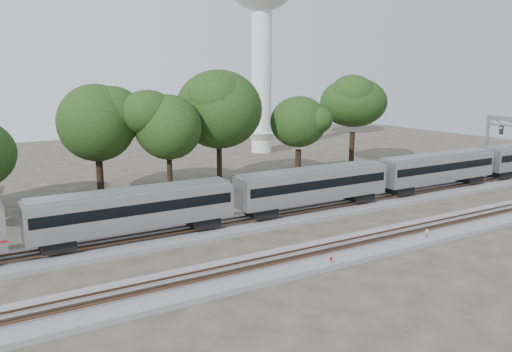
{
  "coord_description": "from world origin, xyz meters",
  "views": [
    {
      "loc": [
        -21.12,
        -32.42,
        13.6
      ],
      "look_at": [
        0.93,
        5.0,
        4.79
      ],
      "focal_mm": 35.0,
      "sensor_mm": 36.0,
      "label": 1
    }
  ],
  "objects": [
    {
      "name": "ground",
      "position": [
        0.0,
        0.0,
        0.0
      ],
      "size": [
        160.0,
        160.0,
        0.0
      ],
      "primitive_type": "plane",
      "color": "#383328",
      "rests_on": "ground"
    },
    {
      "name": "track_far",
      "position": [
        0.0,
        6.0,
        0.21
      ],
      "size": [
        160.0,
        5.0,
        0.73
      ],
      "color": "slate",
      "rests_on": "ground"
    },
    {
      "name": "track_near",
      "position": [
        0.0,
        -4.0,
        0.21
      ],
      "size": [
        160.0,
        5.0,
        0.73
      ],
      "color": "slate",
      "rests_on": "ground"
    },
    {
      "name": "train",
      "position": [
        17.22,
        6.0,
        3.09
      ],
      "size": [
        104.44,
        2.98,
        4.39
      ],
      "color": "#B7BABF",
      "rests_on": "ground"
    },
    {
      "name": "switch_stand_red",
      "position": [
        0.61,
        -6.13,
        0.55
      ],
      "size": [
        0.27,
        0.05,
        0.86
      ],
      "rotation": [
        0.0,
        0.0,
        0.04
      ],
      "color": "#512D19",
      "rests_on": "ground"
    },
    {
      "name": "switch_stand_white",
      "position": [
        11.01,
        -5.66,
        0.73
      ],
      "size": [
        0.36,
        0.07,
        1.14
      ],
      "rotation": [
        0.0,
        0.0,
        0.01
      ],
      "color": "#512D19",
      "rests_on": "ground"
    },
    {
      "name": "switch_lever",
      "position": [
        5.97,
        -5.72,
        0.15
      ],
      "size": [
        0.56,
        0.42,
        0.3
      ],
      "primitive_type": "cube",
      "rotation": [
        0.0,
        0.0,
        -0.25
      ],
      "color": "#512D19",
      "rests_on": "ground"
    },
    {
      "name": "water_tower",
      "position": [
        24.79,
        43.59,
        25.79
      ],
      "size": [
        12.58,
        12.58,
        34.82
      ],
      "color": "silver",
      "rests_on": "ground"
    },
    {
      "name": "signal_gantry",
      "position": [
        39.5,
        6.0,
        6.07
      ],
      "size": [
        0.58,
        6.85,
        8.33
      ],
      "color": "gray",
      "rests_on": "ground"
    },
    {
      "name": "tree_3",
      "position": [
        -8.31,
        24.06,
        8.39
      ],
      "size": [
        8.55,
        8.55,
        12.05
      ],
      "color": "black",
      "rests_on": "ground"
    },
    {
      "name": "tree_4",
      "position": [
        -1.37,
        20.42,
        7.88
      ],
      "size": [
        8.03,
        8.03,
        11.32
      ],
      "color": "black",
      "rests_on": "ground"
    },
    {
      "name": "tree_5",
      "position": [
        5.7,
        21.99,
        9.52
      ],
      "size": [
        9.69,
        9.69,
        13.66
      ],
      "color": "black",
      "rests_on": "ground"
    },
    {
      "name": "tree_6",
      "position": [
        15.79,
        19.49,
        7.75
      ],
      "size": [
        7.89,
        7.89,
        11.13
      ],
      "color": "black",
      "rests_on": "ground"
    },
    {
      "name": "tree_7",
      "position": [
        29.07,
        24.33,
        9.63
      ],
      "size": [
        9.8,
        9.8,
        13.82
      ],
      "color": "black",
      "rests_on": "ground"
    }
  ]
}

